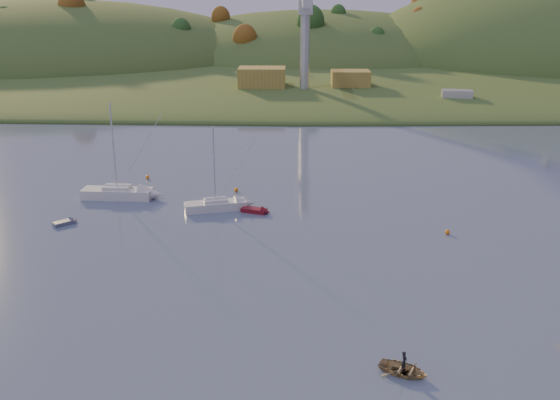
{
  "coord_description": "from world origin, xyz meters",
  "views": [
    {
      "loc": [
        -1.62,
        -25.82,
        24.25
      ],
      "look_at": [
        -2.52,
        37.77,
        2.9
      ],
      "focal_mm": 40.0,
      "sensor_mm": 36.0,
      "label": 1
    }
  ],
  "objects_px": {
    "canoe": "(403,370)",
    "red_tender": "(259,211)",
    "grey_dinghy": "(69,222)",
    "sailboat_near": "(215,204)",
    "sailboat_far": "(117,192)"
  },
  "relations": [
    {
      "from": "red_tender",
      "to": "grey_dinghy",
      "type": "relative_size",
      "value": 1.36
    },
    {
      "from": "sailboat_far",
      "to": "red_tender",
      "type": "bearing_deg",
      "value": -13.04
    },
    {
      "from": "sailboat_near",
      "to": "red_tender",
      "type": "bearing_deg",
      "value": -26.57
    },
    {
      "from": "sailboat_near",
      "to": "red_tender",
      "type": "distance_m",
      "value": 5.3
    },
    {
      "from": "red_tender",
      "to": "sailboat_far",
      "type": "bearing_deg",
      "value": -176.97
    },
    {
      "from": "sailboat_far",
      "to": "red_tender",
      "type": "height_order",
      "value": "sailboat_far"
    },
    {
      "from": "sailboat_near",
      "to": "canoe",
      "type": "distance_m",
      "value": 36.53
    },
    {
      "from": "sailboat_far",
      "to": "canoe",
      "type": "height_order",
      "value": "sailboat_far"
    },
    {
      "from": "red_tender",
      "to": "canoe",
      "type": "bearing_deg",
      "value": -51.41
    },
    {
      "from": "red_tender",
      "to": "grey_dinghy",
      "type": "xyz_separation_m",
      "value": [
        -20.84,
        -3.69,
        -0.04
      ]
    },
    {
      "from": "sailboat_near",
      "to": "sailboat_far",
      "type": "bearing_deg",
      "value": 146.5
    },
    {
      "from": "sailboat_far",
      "to": "grey_dinghy",
      "type": "distance_m",
      "value": 9.44
    },
    {
      "from": "canoe",
      "to": "red_tender",
      "type": "height_order",
      "value": "red_tender"
    },
    {
      "from": "sailboat_far",
      "to": "grey_dinghy",
      "type": "height_order",
      "value": "sailboat_far"
    },
    {
      "from": "canoe",
      "to": "red_tender",
      "type": "bearing_deg",
      "value": 47.13
    }
  ]
}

